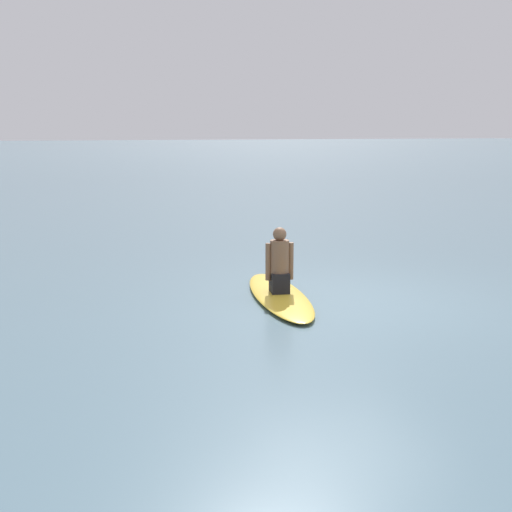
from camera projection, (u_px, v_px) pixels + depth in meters
name	position (u px, v px, depth m)	size (l,w,h in m)	color
ground_plane	(356.00, 301.00, 9.96)	(400.00, 400.00, 0.00)	slate
surfboard	(279.00, 295.00, 10.08)	(3.11, 0.74, 0.10)	gold
person_paddler	(279.00, 263.00, 9.99)	(0.43, 0.38, 0.97)	black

